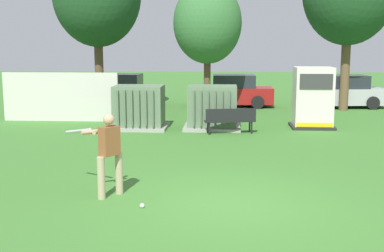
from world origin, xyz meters
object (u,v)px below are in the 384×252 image
Objects in this scene: park_bench at (230,119)px; parked_car_leftmost at (119,90)px; transformer_west at (139,108)px; generator_enclosure at (313,98)px; parked_car_left_of_center at (232,92)px; sports_ball at (142,206)px; parked_car_right_of_center at (341,93)px; batter at (108,150)px; transformer_mid_west at (212,108)px.

parked_car_leftmost reaches higher than park_bench.
park_bench is at bearing -15.05° from transformer_west.
generator_enclosure is 7.02m from parked_car_left_of_center.
generator_enclosure is at bearing 5.72° from transformer_west.
park_bench is (-3.11, -1.57, -0.60)m from generator_enclosure.
parked_car_leftmost is (-2.35, 7.30, -0.04)m from transformer_west.
sports_ball is 0.02× the size of parked_car_right_of_center.
transformer_west reaches higher than sports_ball.
parked_car_left_of_center is at bearing 79.96° from batter.
generator_enclosure is 10.99m from sports_ball.
transformer_mid_west is 1.26m from park_bench.
batter is (0.81, -8.39, 0.19)m from transformer_west.
transformer_west is 1.14× the size of park_bench.
park_bench is (0.67, -1.04, -0.25)m from transformer_mid_west.
batter is 16.00m from parked_car_leftmost.
parked_car_leftmost is 0.97× the size of parked_car_right_of_center.
sports_ball is (1.64, -9.13, -0.74)m from transformer_west.
sports_ball is 16.92m from parked_car_leftmost.
sports_ball is 0.02× the size of parked_car_leftmost.
parked_car_leftmost is (-3.99, 16.43, 0.71)m from sports_ball.
parked_car_right_of_center is (6.28, 6.81, -0.04)m from transformer_mid_west.
sports_ball is (-1.77, -8.21, -0.49)m from park_bench.
transformer_west is 7.84m from parked_car_left_of_center.
parked_car_right_of_center is at bearing -1.85° from parked_car_leftmost.
transformer_mid_west is (2.74, 0.12, 0.00)m from transformer_west.
batter is at bearing -100.04° from parked_car_left_of_center.
parked_car_right_of_center is at bearing 47.32° from transformer_mid_west.
transformer_mid_west is at bearing -54.62° from parked_car_leftmost.
sports_ball is (-4.89, -9.78, -1.09)m from generator_enclosure.
transformer_mid_west is 9.35m from sports_ball.
parked_car_left_of_center is at bearing -2.99° from parked_car_leftmost.
transformer_west is 0.91× the size of generator_enclosure.
generator_enclosure is at bearing -36.82° from parked_car_leftmost.
batter reaches higher than parked_car_right_of_center.
generator_enclosure is 1.25× the size of park_bench.
park_bench is 1.06× the size of batter.
transformer_mid_west is 0.49× the size of parked_car_leftmost.
batter reaches higher than parked_car_leftmost.
transformer_west is at bearing -142.45° from parked_car_right_of_center.
batter is 0.40× the size of parked_car_right_of_center.
transformer_mid_west is 3.84m from generator_enclosure.
transformer_mid_west and parked_car_leftmost have the same top height.
parked_car_leftmost is at bearing 101.40° from batter.
parked_car_leftmost is at bearing 103.65° from sports_ball.
parked_car_leftmost is 11.38m from parked_car_right_of_center.
generator_enclosure is 0.54× the size of parked_car_left_of_center.
transformer_mid_west is 0.91× the size of generator_enclosure.
park_bench is at bearing -153.25° from generator_enclosure.
sports_ball is at bearing -96.71° from parked_car_left_of_center.
parked_car_left_of_center is 5.49m from parked_car_right_of_center.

